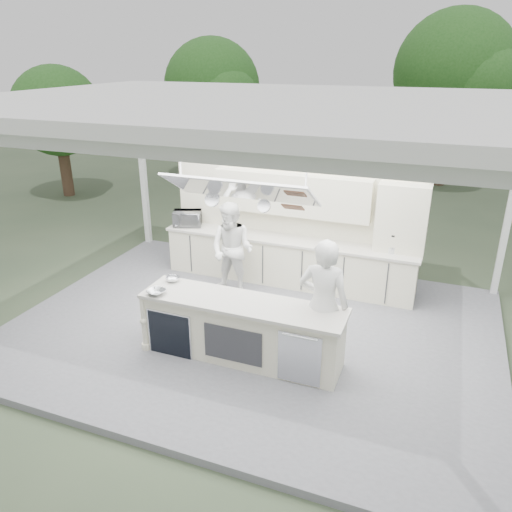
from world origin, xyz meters
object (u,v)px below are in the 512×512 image
at_px(demo_island, 241,330).
at_px(sous_chef, 232,250).
at_px(head_chef, 323,305).
at_px(back_counter, 287,260).

xyz_separation_m(demo_island, sous_chef, (-1.00, 1.96, 0.42)).
bearing_deg(demo_island, head_chef, 12.14).
height_order(demo_island, back_counter, same).
bearing_deg(head_chef, demo_island, 10.79).
relative_size(demo_island, back_counter, 0.61).
height_order(back_counter, sous_chef, sous_chef).
xyz_separation_m(back_counter, head_chef, (1.36, -2.56, 0.52)).
distance_m(demo_island, head_chef, 1.31).
bearing_deg(demo_island, back_counter, 93.63).
xyz_separation_m(demo_island, head_chef, (1.18, 0.25, 0.52)).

